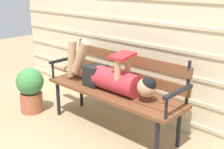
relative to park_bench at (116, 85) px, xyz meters
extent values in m
plane|color=tan|center=(0.00, -0.14, -0.51)|extent=(12.00, 12.00, 0.00)
cube|color=beige|center=(0.00, 0.46, 0.65)|extent=(4.67, 0.06, 2.32)
cube|color=beige|center=(0.00, 0.43, -0.38)|extent=(4.67, 0.02, 0.04)
cube|color=beige|center=(0.00, 0.43, -0.12)|extent=(4.67, 0.02, 0.04)
cube|color=beige|center=(0.00, 0.43, 0.14)|extent=(4.67, 0.02, 0.04)
cube|color=beige|center=(0.00, 0.43, 0.40)|extent=(4.67, 0.02, 0.04)
cube|color=beige|center=(0.00, 0.43, 0.65)|extent=(4.67, 0.02, 0.04)
cube|color=brown|center=(0.00, -0.23, -0.06)|extent=(1.67, 0.15, 0.04)
cube|color=brown|center=(0.00, -0.07, -0.06)|extent=(1.67, 0.15, 0.04)
cube|color=brown|center=(0.00, 0.09, -0.06)|extent=(1.67, 0.15, 0.04)
cube|color=brown|center=(0.00, 0.17, 0.08)|extent=(1.61, 0.05, 0.11)
cube|color=brown|center=(0.00, 0.17, 0.27)|extent=(1.61, 0.05, 0.11)
cylinder|color=black|center=(-0.77, 0.17, 0.17)|extent=(0.03, 0.03, 0.43)
cylinder|color=black|center=(0.77, 0.17, 0.17)|extent=(0.03, 0.03, 0.43)
cylinder|color=black|center=(-0.74, -0.26, -0.29)|extent=(0.04, 0.04, 0.43)
cylinder|color=black|center=(0.74, -0.26, -0.29)|extent=(0.04, 0.04, 0.43)
cylinder|color=black|center=(-0.74, 0.12, -0.29)|extent=(0.04, 0.04, 0.43)
cylinder|color=black|center=(0.74, 0.12, -0.29)|extent=(0.04, 0.04, 0.43)
cube|color=black|center=(-0.81, -0.07, 0.16)|extent=(0.04, 0.46, 0.03)
cylinder|color=black|center=(-0.81, -0.26, 0.06)|extent=(0.03, 0.03, 0.20)
cube|color=black|center=(0.81, -0.07, 0.16)|extent=(0.04, 0.46, 0.03)
cylinder|color=black|center=(0.81, -0.26, 0.06)|extent=(0.03, 0.03, 0.20)
cylinder|color=#B72D38|center=(0.07, -0.07, 0.08)|extent=(0.54, 0.24, 0.24)
cube|color=black|center=(-0.26, -0.07, 0.08)|extent=(0.20, 0.23, 0.22)
sphere|color=tan|center=(0.46, -0.07, 0.11)|extent=(0.19, 0.19, 0.19)
sphere|color=black|center=(0.48, -0.07, 0.14)|extent=(0.16, 0.16, 0.16)
cylinder|color=tan|center=(-0.44, -0.13, 0.27)|extent=(0.29, 0.11, 0.42)
cylinder|color=tan|center=(-0.60, -0.13, 0.23)|extent=(0.15, 0.09, 0.44)
cylinder|color=tan|center=(-0.74, -0.01, 0.01)|extent=(0.80, 0.10, 0.10)
cylinder|color=tan|center=(0.15, -0.15, 0.22)|extent=(0.06, 0.06, 0.28)
cylinder|color=tan|center=(0.15, 0.01, 0.22)|extent=(0.06, 0.06, 0.28)
cube|color=red|center=(0.15, -0.07, 0.38)|extent=(0.19, 0.26, 0.06)
cylinder|color=#AD5B3D|center=(-1.07, -0.43, -0.38)|extent=(0.28, 0.28, 0.25)
sphere|color=#3D8442|center=(-1.07, -0.43, -0.10)|extent=(0.34, 0.34, 0.34)
camera|label=1|loc=(2.03, -2.23, 1.09)|focal=46.74mm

